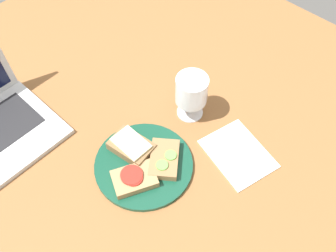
{
  "coord_description": "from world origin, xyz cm",
  "views": [
    {
      "loc": [
        -33.07,
        -40.7,
        78.9
      ],
      "look_at": [
        3.84,
        -6.07,
        8.0
      ],
      "focal_mm": 40.0,
      "sensor_mm": 36.0,
      "label": 1
    }
  ],
  "objects_px": {
    "sandwich_with_cucumber": "(164,159)",
    "sandwich_with_tomato": "(134,178)",
    "plate": "(144,165)",
    "sandwich_with_cheese": "(131,146)",
    "napkin": "(238,154)",
    "wine_glass": "(191,92)"
  },
  "relations": [
    {
      "from": "sandwich_with_cucumber",
      "to": "sandwich_with_tomato",
      "type": "bearing_deg",
      "value": 170.14
    },
    {
      "from": "plate",
      "to": "sandwich_with_cucumber",
      "type": "distance_m",
      "value": 0.05
    },
    {
      "from": "plate",
      "to": "sandwich_with_cucumber",
      "type": "xyz_separation_m",
      "value": [
        0.04,
        -0.03,
        0.02
      ]
    },
    {
      "from": "sandwich_with_cheese",
      "to": "napkin",
      "type": "height_order",
      "value": "sandwich_with_cheese"
    },
    {
      "from": "sandwich_with_tomato",
      "to": "wine_glass",
      "type": "xyz_separation_m",
      "value": [
        0.24,
        0.04,
        0.06
      ]
    },
    {
      "from": "sandwich_with_cucumber",
      "to": "wine_glass",
      "type": "xyz_separation_m",
      "value": [
        0.15,
        0.06,
        0.06
      ]
    },
    {
      "from": "plate",
      "to": "wine_glass",
      "type": "relative_size",
      "value": 1.84
    },
    {
      "from": "sandwich_with_cheese",
      "to": "napkin",
      "type": "distance_m",
      "value": 0.25
    },
    {
      "from": "sandwich_with_cheese",
      "to": "sandwich_with_tomato",
      "type": "height_order",
      "value": "sandwich_with_cheese"
    },
    {
      "from": "sandwich_with_cheese",
      "to": "wine_glass",
      "type": "height_order",
      "value": "wine_glass"
    },
    {
      "from": "plate",
      "to": "sandwich_with_tomato",
      "type": "relative_size",
      "value": 1.99
    },
    {
      "from": "plate",
      "to": "napkin",
      "type": "height_order",
      "value": "plate"
    },
    {
      "from": "sandwich_with_cheese",
      "to": "wine_glass",
      "type": "bearing_deg",
      "value": -6.9
    },
    {
      "from": "sandwich_with_cheese",
      "to": "sandwich_with_tomato",
      "type": "bearing_deg",
      "value": -129.67
    },
    {
      "from": "sandwich_with_tomato",
      "to": "wine_glass",
      "type": "relative_size",
      "value": 0.92
    },
    {
      "from": "wine_glass",
      "to": "plate",
      "type": "bearing_deg",
      "value": -172.51
    },
    {
      "from": "sandwich_with_cheese",
      "to": "sandwich_with_tomato",
      "type": "xyz_separation_m",
      "value": [
        -0.05,
        -0.06,
        -0.0
      ]
    },
    {
      "from": "sandwich_with_tomato",
      "to": "wine_glass",
      "type": "distance_m",
      "value": 0.25
    },
    {
      "from": "plate",
      "to": "sandwich_with_cheese",
      "type": "distance_m",
      "value": 0.05
    },
    {
      "from": "plate",
      "to": "sandwich_with_cheese",
      "type": "bearing_deg",
      "value": 80.75
    },
    {
      "from": "sandwich_with_tomato",
      "to": "sandwich_with_cucumber",
      "type": "xyz_separation_m",
      "value": [
        0.08,
        -0.01,
        -0.0
      ]
    },
    {
      "from": "sandwich_with_tomato",
      "to": "plate",
      "type": "bearing_deg",
      "value": 20.04
    }
  ]
}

